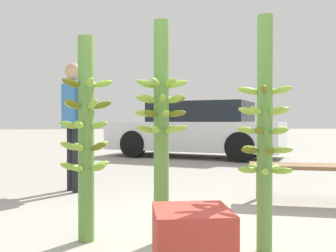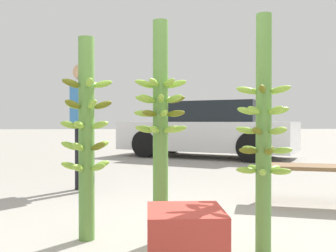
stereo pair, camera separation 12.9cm
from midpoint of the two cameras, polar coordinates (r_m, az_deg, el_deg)
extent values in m
cylinder|color=#5B8C3D|center=(2.89, -13.64, -1.92)|extent=(0.12, 0.12, 1.54)
ellipsoid|color=#84B238|center=(2.78, -13.19, 6.56)|extent=(0.09, 0.16, 0.08)
ellipsoid|color=#84B238|center=(2.89, -11.19, 6.34)|extent=(0.15, 0.05, 0.08)
ellipsoid|color=#84B238|center=(3.02, -12.64, 6.10)|extent=(0.09, 0.16, 0.08)
ellipsoid|color=#5D6216|center=(2.99, -15.42, 6.14)|extent=(0.15, 0.13, 0.08)
ellipsoid|color=#5D6216|center=(2.85, -15.89, 6.42)|extent=(0.15, 0.13, 0.08)
ellipsoid|color=#84B238|center=(2.78, -12.73, 3.29)|extent=(0.12, 0.16, 0.09)
ellipsoid|color=#5D6216|center=(2.90, -11.21, 3.19)|extent=(0.16, 0.08, 0.09)
ellipsoid|color=#84B238|center=(3.01, -13.05, 3.09)|extent=(0.07, 0.15, 0.09)
ellipsoid|color=#84B238|center=(2.96, -15.67, 3.12)|extent=(0.16, 0.11, 0.09)
ellipsoid|color=#5D6216|center=(2.82, -15.61, 3.25)|extent=(0.14, 0.14, 0.09)
ellipsoid|color=#84B238|center=(2.96, -11.56, 0.18)|extent=(0.15, 0.13, 0.08)
ellipsoid|color=#84B238|center=(3.01, -14.17, 0.18)|extent=(0.10, 0.16, 0.08)
ellipsoid|color=#84B238|center=(2.90, -16.11, 0.15)|extent=(0.15, 0.06, 0.08)
ellipsoid|color=#84B238|center=(2.78, -14.66, 0.13)|extent=(0.09, 0.16, 0.08)
ellipsoid|color=#84B238|center=(2.81, -11.73, 0.15)|extent=(0.15, 0.12, 0.08)
ellipsoid|color=#84B238|center=(3.02, -14.00, -2.83)|extent=(0.09, 0.16, 0.09)
ellipsoid|color=#84B238|center=(2.92, -16.03, -2.95)|extent=(0.15, 0.05, 0.09)
ellipsoid|color=#84B238|center=(2.79, -14.80, -3.12)|extent=(0.10, 0.16, 0.09)
ellipsoid|color=#5D6216|center=(2.81, -11.86, -3.08)|extent=(0.15, 0.13, 0.09)
ellipsoid|color=#84B238|center=(2.95, -11.50, -2.90)|extent=(0.15, 0.13, 0.09)
ellipsoid|color=#84B238|center=(2.93, -16.03, -5.94)|extent=(0.15, 0.06, 0.09)
ellipsoid|color=#84B238|center=(2.80, -14.85, -6.26)|extent=(0.10, 0.16, 0.09)
ellipsoid|color=#84B238|center=(2.82, -11.88, -6.20)|extent=(0.15, 0.13, 0.09)
ellipsoid|color=#84B238|center=(2.96, -11.44, -5.86)|extent=(0.15, 0.12, 0.09)
ellipsoid|color=#84B238|center=(3.03, -13.93, -5.72)|extent=(0.09, 0.16, 0.09)
cylinder|color=#5B8C3D|center=(2.75, -2.37, -0.98)|extent=(0.11, 0.11, 1.64)
ellipsoid|color=#84B238|center=(2.83, -4.45, 6.29)|extent=(0.15, 0.12, 0.07)
ellipsoid|color=#84B238|center=(2.72, -4.84, 6.50)|extent=(0.16, 0.08, 0.07)
ellipsoid|color=#84B238|center=(2.64, -3.32, 6.67)|extent=(0.10, 0.15, 0.07)
ellipsoid|color=#84B238|center=(2.65, -1.02, 6.65)|extent=(0.11, 0.15, 0.07)
ellipsoid|color=#84B238|center=(2.74, 0.16, 6.46)|extent=(0.15, 0.07, 0.07)
ellipsoid|color=#84B238|center=(2.84, -0.59, 6.26)|extent=(0.14, 0.13, 0.07)
ellipsoid|color=#84B238|center=(2.88, -2.59, 6.19)|extent=(0.05, 0.15, 0.07)
ellipsoid|color=#5D6216|center=(2.78, 0.03, 4.05)|extent=(0.16, 0.08, 0.08)
ellipsoid|color=#84B238|center=(2.86, -1.44, 3.96)|extent=(0.11, 0.15, 0.08)
ellipsoid|color=#84B238|center=(2.86, -3.55, 3.97)|extent=(0.10, 0.15, 0.08)
ellipsoid|color=#84B238|center=(2.77, -4.85, 4.07)|extent=(0.16, 0.08, 0.08)
ellipsoid|color=#84B238|center=(2.67, -4.32, 4.19)|extent=(0.14, 0.13, 0.08)
ellipsoid|color=#84B238|center=(2.63, -2.23, 4.25)|extent=(0.04, 0.15, 0.08)
ellipsoid|color=#84B238|center=(2.68, -0.26, 4.18)|extent=(0.14, 0.13, 0.08)
ellipsoid|color=#84B238|center=(2.75, -4.95, 1.91)|extent=(0.15, 0.05, 0.06)
ellipsoid|color=#5D6216|center=(2.65, -4.04, 1.95)|extent=(0.13, 0.14, 0.06)
ellipsoid|color=#84B238|center=(2.62, -1.78, 1.96)|extent=(0.07, 0.15, 0.06)
ellipsoid|color=#5D6216|center=(2.69, -0.01, 1.93)|extent=(0.15, 0.11, 0.06)
ellipsoid|color=#84B238|center=(2.80, -0.10, 1.89)|extent=(0.15, 0.10, 0.06)
ellipsoid|color=#84B238|center=(2.87, -1.82, 1.86)|extent=(0.08, 0.15, 0.06)
ellipsoid|color=#84B238|center=(2.84, -3.92, 1.87)|extent=(0.12, 0.15, 0.06)
ellipsoid|color=#84B238|center=(2.74, 0.17, -0.49)|extent=(0.15, 0.07, 0.07)
ellipsoid|color=#5D6216|center=(2.83, -0.65, -0.45)|extent=(0.14, 0.13, 0.07)
ellipsoid|color=#84B238|center=(2.87, -2.67, -0.43)|extent=(0.05, 0.15, 0.07)
ellipsoid|color=#84B238|center=(2.81, -4.50, -0.46)|extent=(0.15, 0.12, 0.07)
ellipsoid|color=#84B238|center=(2.71, -4.81, -0.50)|extent=(0.16, 0.09, 0.07)
ellipsoid|color=#84B238|center=(2.63, -3.23, -0.54)|extent=(0.10, 0.15, 0.07)
ellipsoid|color=#84B238|center=(2.64, -0.94, -0.53)|extent=(0.11, 0.15, 0.07)
cylinder|color=#5B8C3D|center=(2.63, 13.16, -1.22)|extent=(0.11, 0.11, 1.63)
ellipsoid|color=#5D6216|center=(2.52, 13.04, 5.49)|extent=(0.10, 0.15, 0.07)
ellipsoid|color=#84B238|center=(2.60, 15.61, 5.34)|extent=(0.14, 0.13, 0.07)
ellipsoid|color=#84B238|center=(2.73, 14.74, 5.12)|extent=(0.15, 0.11, 0.07)
ellipsoid|color=#84B238|center=(2.74, 11.84, 5.12)|extent=(0.08, 0.15, 0.07)
ellipsoid|color=#84B238|center=(2.61, 10.68, 5.33)|extent=(0.15, 0.05, 0.07)
ellipsoid|color=#84B238|center=(2.68, 15.45, 2.24)|extent=(0.15, 0.06, 0.08)
ellipsoid|color=#84B238|center=(2.75, 12.91, 2.21)|extent=(0.08, 0.15, 0.08)
ellipsoid|color=#84B238|center=(2.66, 10.70, 2.27)|extent=(0.15, 0.11, 0.08)
ellipsoid|color=#84B238|center=(2.53, 11.85, 2.34)|extent=(0.14, 0.13, 0.08)
ellipsoid|color=#84B238|center=(2.55, 14.93, 2.32)|extent=(0.10, 0.15, 0.08)
ellipsoid|color=#5D6216|center=(2.70, 15.21, -0.63)|extent=(0.15, 0.08, 0.07)
ellipsoid|color=#84B238|center=(2.74, 12.45, -0.60)|extent=(0.05, 0.15, 0.07)
ellipsoid|color=#84B238|center=(2.64, 10.61, -0.65)|extent=(0.15, 0.09, 0.07)
ellipsoid|color=#5D6216|center=(2.52, 12.28, -0.71)|extent=(0.12, 0.14, 0.07)
ellipsoid|color=#84B238|center=(2.56, 15.25, -0.70)|extent=(0.12, 0.14, 0.07)
ellipsoid|color=#84B238|center=(2.64, 15.73, -3.56)|extent=(0.15, 0.09, 0.06)
ellipsoid|color=#5D6216|center=(2.75, 13.96, -3.38)|extent=(0.12, 0.14, 0.06)
ellipsoid|color=#84B238|center=(2.71, 11.16, -3.43)|extent=(0.12, 0.14, 0.06)
ellipsoid|color=#5D6216|center=(2.57, 10.98, -3.65)|extent=(0.15, 0.08, 0.06)
ellipsoid|color=#5D6216|center=(2.53, 13.93, -3.74)|extent=(0.05, 0.14, 0.06)
ellipsoid|color=#84B238|center=(2.75, 14.59, -6.25)|extent=(0.14, 0.12, 0.06)
ellipsoid|color=#84B238|center=(2.75, 11.68, -6.24)|extent=(0.09, 0.15, 0.06)
ellipsoid|color=#84B238|center=(2.62, 10.67, -6.59)|extent=(0.14, 0.05, 0.06)
ellipsoid|color=#84B238|center=(2.53, 13.16, -6.83)|extent=(0.09, 0.15, 0.06)
ellipsoid|color=#84B238|center=(2.62, 15.63, -6.60)|extent=(0.14, 0.12, 0.06)
cylinder|color=black|center=(4.91, -14.48, -5.06)|extent=(0.15, 0.15, 0.82)
cylinder|color=black|center=(5.08, -15.24, -4.88)|extent=(0.15, 0.15, 0.82)
cube|color=#3372B2|center=(4.98, -14.89, 3.04)|extent=(0.36, 0.44, 0.58)
cylinder|color=tan|center=(4.75, -13.78, 3.34)|extent=(0.13, 0.13, 0.55)
cylinder|color=tan|center=(5.21, -15.91, 3.10)|extent=(0.13, 0.13, 0.55)
sphere|color=tan|center=(5.01, -14.91, 8.00)|extent=(0.22, 0.22, 0.22)
cube|color=brown|center=(4.35, 19.28, -5.82)|extent=(1.24, 0.73, 0.04)
cylinder|color=brown|center=(4.49, 12.86, -8.37)|extent=(0.06, 0.06, 0.39)
cylinder|color=brown|center=(4.20, 12.97, -9.00)|extent=(0.06, 0.06, 0.39)
cube|color=silver|center=(9.50, 3.74, -1.47)|extent=(4.62, 3.64, 0.70)
cube|color=black|center=(9.44, 4.73, 2.15)|extent=(2.86, 2.57, 0.50)
cylinder|color=black|center=(9.34, -5.68, -2.75)|extent=(0.68, 0.50, 0.67)
cylinder|color=black|center=(10.76, -1.51, -2.29)|extent=(0.68, 0.50, 0.67)
cylinder|color=black|center=(8.37, 10.51, -3.17)|extent=(0.68, 0.50, 0.67)
cylinder|color=black|center=(9.93, 12.60, -2.56)|extent=(0.68, 0.50, 0.67)
cube|color=#B2382D|center=(2.17, 1.90, -17.90)|extent=(0.42, 0.42, 0.42)
camera|label=1|loc=(0.06, -91.29, -0.02)|focal=40.00mm
camera|label=2|loc=(0.06, 88.71, 0.02)|focal=40.00mm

